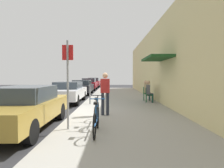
% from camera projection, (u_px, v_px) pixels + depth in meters
% --- Properties ---
extents(ground_plane, '(60.00, 60.00, 0.00)m').
position_uv_depth(ground_plane, '(73.00, 116.00, 8.11)').
color(ground_plane, '#2D2D30').
extents(sidewalk_slab, '(4.50, 32.00, 0.12)m').
position_uv_depth(sidewalk_slab, '(123.00, 107.00, 10.10)').
color(sidewalk_slab, '#9E9B93').
rests_on(sidewalk_slab, ground_plane).
extents(building_facade, '(1.40, 32.00, 5.05)m').
position_uv_depth(building_facade, '(170.00, 60.00, 9.99)').
color(building_facade, beige).
rests_on(building_facade, ground_plane).
extents(parked_car_0, '(1.80, 4.40, 1.35)m').
position_uv_depth(parked_car_0, '(25.00, 107.00, 6.11)').
color(parked_car_0, '#A58433').
rests_on(parked_car_0, ground_plane).
extents(parked_car_1, '(1.80, 4.40, 1.33)m').
position_uv_depth(parked_car_1, '(69.00, 92.00, 12.28)').
color(parked_car_1, silver).
rests_on(parked_car_1, ground_plane).
extents(parked_car_2, '(1.80, 4.40, 1.33)m').
position_uv_depth(parked_car_2, '(83.00, 87.00, 17.91)').
color(parked_car_2, black).
rests_on(parked_car_2, ground_plane).
extents(parked_car_3, '(1.80, 4.40, 1.44)m').
position_uv_depth(parked_car_3, '(90.00, 84.00, 23.50)').
color(parked_car_3, maroon).
rests_on(parked_car_3, ground_plane).
extents(parked_car_4, '(1.80, 4.40, 1.46)m').
position_uv_depth(parked_car_4, '(94.00, 82.00, 29.27)').
color(parked_car_4, maroon).
rests_on(parked_car_4, ground_plane).
extents(parking_meter, '(0.12, 0.10, 1.32)m').
position_uv_depth(parking_meter, '(91.00, 90.00, 10.85)').
color(parking_meter, slate).
rests_on(parking_meter, sidewalk_slab).
extents(street_sign, '(0.32, 0.06, 2.60)m').
position_uv_depth(street_sign, '(69.00, 78.00, 5.63)').
color(street_sign, gray).
rests_on(street_sign, sidewalk_slab).
extents(bicycle_0, '(0.46, 1.71, 0.90)m').
position_uv_depth(bicycle_0, '(97.00, 120.00, 5.24)').
color(bicycle_0, black).
rests_on(bicycle_0, sidewalk_slab).
extents(bicycle_1, '(0.46, 1.71, 0.90)m').
position_uv_depth(bicycle_1, '(97.00, 113.00, 6.28)').
color(bicycle_1, black).
rests_on(bicycle_1, sidewalk_slab).
extents(cafe_chair_0, '(0.53, 0.53, 0.87)m').
position_uv_depth(cafe_chair_0, '(149.00, 94.00, 11.54)').
color(cafe_chair_0, '#14592D').
rests_on(cafe_chair_0, sidewalk_slab).
extents(seated_patron_0, '(0.49, 0.44, 1.29)m').
position_uv_depth(seated_patron_0, '(150.00, 91.00, 11.52)').
color(seated_patron_0, '#232838').
rests_on(seated_patron_0, sidewalk_slab).
extents(cafe_chair_1, '(0.49, 0.49, 0.87)m').
position_uv_depth(cafe_chair_1, '(146.00, 93.00, 12.46)').
color(cafe_chair_1, '#14592D').
rests_on(cafe_chair_1, sidewalk_slab).
extents(seated_patron_1, '(0.46, 0.40, 1.29)m').
position_uv_depth(seated_patron_1, '(147.00, 90.00, 12.44)').
color(seated_patron_1, '#232838').
rests_on(seated_patron_1, sidewalk_slab).
extents(pedestrian_standing, '(0.36, 0.22, 1.70)m').
position_uv_depth(pedestrian_standing, '(106.00, 90.00, 7.69)').
color(pedestrian_standing, '#232838').
rests_on(pedestrian_standing, sidewalk_slab).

